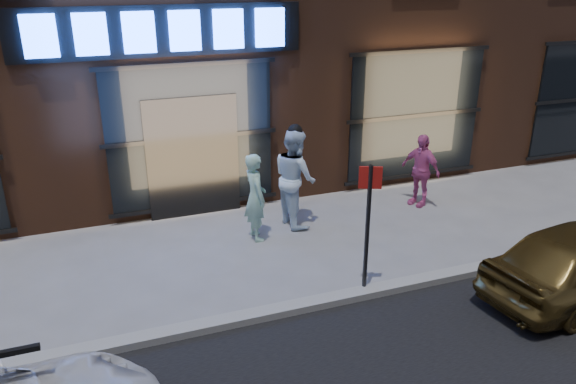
% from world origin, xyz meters
% --- Properties ---
extents(ground, '(90.00, 90.00, 0.00)m').
position_xyz_m(ground, '(0.00, 0.00, 0.00)').
color(ground, slate).
rests_on(ground, ground).
extents(curb, '(60.00, 0.25, 0.12)m').
position_xyz_m(curb, '(0.00, 0.00, 0.06)').
color(curb, gray).
rests_on(curb, ground).
extents(man_bowtie, '(0.43, 0.62, 1.63)m').
position_xyz_m(man_bowtie, '(0.82, 2.47, 0.82)').
color(man_bowtie, '#9DCFB6').
rests_on(man_bowtie, ground).
extents(man_cap, '(0.81, 0.99, 1.90)m').
position_xyz_m(man_cap, '(1.72, 2.83, 0.95)').
color(man_cap, white).
rests_on(man_cap, ground).
extents(passerby, '(0.69, 0.97, 1.53)m').
position_xyz_m(passerby, '(4.48, 2.80, 0.76)').
color(passerby, '#D05695').
rests_on(passerby, ground).
extents(sign_post, '(0.31, 0.16, 2.08)m').
position_xyz_m(sign_post, '(1.82, 0.10, 1.26)').
color(sign_post, '#262628').
rests_on(sign_post, ground).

